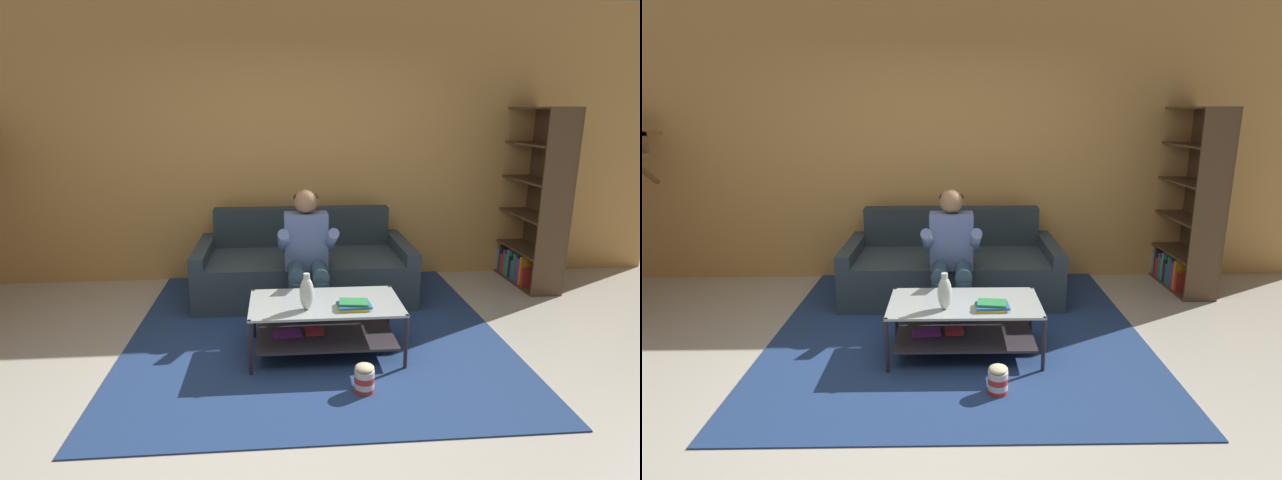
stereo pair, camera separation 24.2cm
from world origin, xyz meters
TOP-DOWN VIEW (x-y plane):
  - ground at (0.00, 0.00)m, footprint 16.80×16.80m
  - back_partition at (0.00, 2.46)m, footprint 8.40×0.12m
  - couch at (0.19, 1.82)m, footprint 2.07×0.99m
  - person_seated_center at (0.19, 1.24)m, footprint 0.50×0.58m
  - coffee_table at (0.27, 0.55)m, footprint 1.13×0.62m
  - area_rug at (0.23, 1.06)m, footprint 3.00×3.22m
  - vase at (0.14, 0.42)m, footprint 0.10×0.10m
  - book_stack at (0.47, 0.41)m, footprint 0.25×0.18m
  - bookshelf at (2.62, 2.07)m, footprint 0.34×0.97m
  - popcorn_tub at (0.49, -0.03)m, footprint 0.13×0.13m

SIDE VIEW (x-z plane):
  - ground at x=0.00m, z-range 0.00..0.00m
  - area_rug at x=0.23m, z-range 0.00..0.01m
  - popcorn_tub at x=0.49m, z-range 0.00..0.20m
  - couch at x=0.19m, z-range -0.14..0.68m
  - coffee_table at x=0.27m, z-range 0.07..0.49m
  - book_stack at x=0.47m, z-range 0.42..0.47m
  - vase at x=0.14m, z-range 0.41..0.68m
  - person_seated_center at x=0.19m, z-range 0.05..1.19m
  - bookshelf at x=2.62m, z-range -0.24..1.59m
  - back_partition at x=0.00m, z-range 0.00..2.90m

